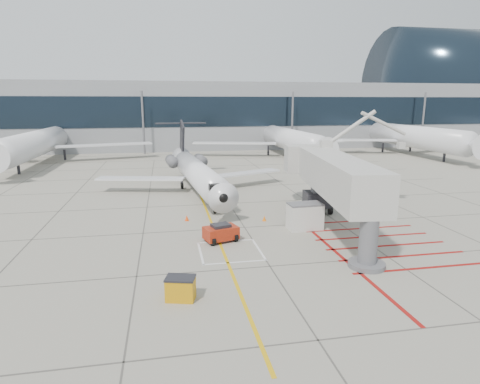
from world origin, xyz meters
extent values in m
plane|color=gray|center=(0.00, 0.00, 0.00)|extent=(260.00, 260.00, 0.00)
cone|color=#FF480D|center=(-4.48, 6.79, 0.24)|extent=(0.34, 0.34, 0.48)
cone|color=orange|center=(2.02, 5.51, 0.23)|extent=(0.32, 0.32, 0.45)
cube|color=gray|center=(10.00, 70.00, 7.00)|extent=(180.00, 28.00, 14.00)
cube|color=black|center=(10.00, 55.95, 8.00)|extent=(180.00, 0.10, 6.00)
camera|label=1|loc=(-6.08, -26.35, 9.88)|focal=30.00mm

